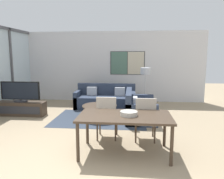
# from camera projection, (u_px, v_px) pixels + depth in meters

# --- Properties ---
(ground_plane) EXTENTS (24.00, 24.00, 0.00)m
(ground_plane) POSITION_uv_depth(u_px,v_px,m) (67.00, 179.00, 3.31)
(ground_plane) COLOR #9E896B
(wall_back) EXTENTS (7.63, 0.09, 2.80)m
(wall_back) POSITION_uv_depth(u_px,v_px,m) (109.00, 67.00, 8.82)
(wall_back) COLOR silver
(wall_back) RESTS_ON ground_plane
(area_rug) EXTENTS (2.66, 1.89, 0.01)m
(area_rug) POSITION_uv_depth(u_px,v_px,m) (100.00, 118.00, 6.46)
(area_rug) COLOR #333D4C
(area_rug) RESTS_ON ground_plane
(tv_console) EXTENTS (1.50, 0.43, 0.43)m
(tv_console) POSITION_uv_depth(u_px,v_px,m) (21.00, 108.00, 6.80)
(tv_console) COLOR #423326
(tv_console) RESTS_ON ground_plane
(television) EXTENTS (1.24, 0.20, 0.63)m
(television) POSITION_uv_depth(u_px,v_px,m) (20.00, 92.00, 6.72)
(television) COLOR #2D2D33
(television) RESTS_ON tv_console
(sofa_main) EXTENTS (2.12, 0.86, 0.83)m
(sofa_main) POSITION_uv_depth(u_px,v_px,m) (106.00, 100.00, 7.83)
(sofa_main) COLOR #2D384C
(sofa_main) RESTS_ON ground_plane
(sofa_side) EXTENTS (0.86, 1.58, 0.83)m
(sofa_side) POSITION_uv_depth(u_px,v_px,m) (138.00, 110.00, 6.41)
(sofa_side) COLOR #2D384C
(sofa_side) RESTS_ON ground_plane
(coffee_table) EXTENTS (1.02, 1.02, 0.40)m
(coffee_table) POSITION_uv_depth(u_px,v_px,m) (100.00, 109.00, 6.42)
(coffee_table) COLOR #423326
(coffee_table) RESTS_ON ground_plane
(dining_table) EXTENTS (1.72, 0.94, 0.75)m
(dining_table) POSITION_uv_depth(u_px,v_px,m) (125.00, 119.00, 4.07)
(dining_table) COLOR #423326
(dining_table) RESTS_ON ground_plane
(dining_chair_left) EXTENTS (0.46, 0.46, 0.97)m
(dining_chair_left) POSITION_uv_depth(u_px,v_px,m) (107.00, 116.00, 4.82)
(dining_chair_left) COLOR #B2A899
(dining_chair_left) RESTS_ON ground_plane
(dining_chair_centre) EXTENTS (0.46, 0.46, 0.97)m
(dining_chair_centre) POSITION_uv_depth(u_px,v_px,m) (145.00, 118.00, 4.69)
(dining_chair_centre) COLOR #B2A899
(dining_chair_centre) RESTS_ON ground_plane
(fruit_bowl) EXTENTS (0.32, 0.32, 0.08)m
(fruit_bowl) POSITION_uv_depth(u_px,v_px,m) (129.00, 113.00, 4.04)
(fruit_bowl) COLOR #B7B2A8
(fruit_bowl) RESTS_ON dining_table
(floor_lamp) EXTENTS (0.35, 0.35, 1.44)m
(floor_lamp) POSITION_uv_depth(u_px,v_px,m) (146.00, 74.00, 7.40)
(floor_lamp) COLOR #2D2D33
(floor_lamp) RESTS_ON ground_plane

